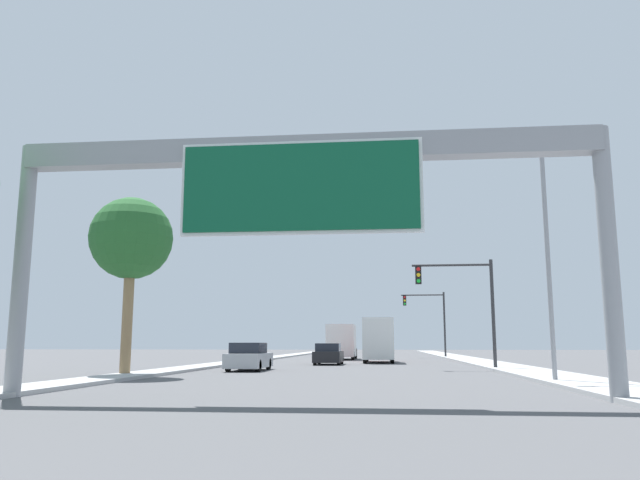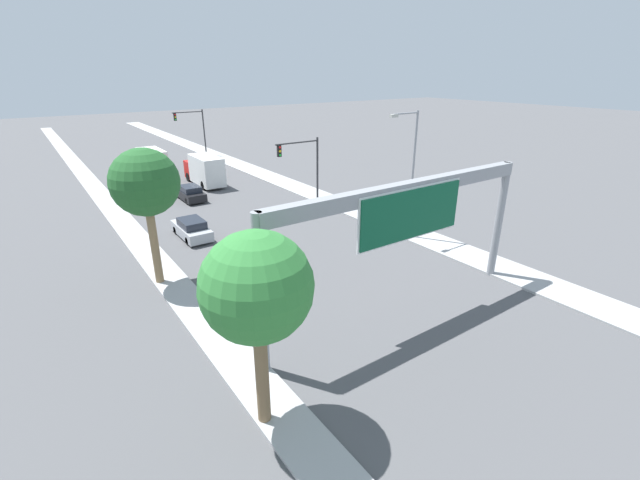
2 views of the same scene
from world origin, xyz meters
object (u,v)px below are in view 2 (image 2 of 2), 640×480
at_px(traffic_light_near_intersection, 305,160).
at_px(traffic_light_mid_block, 195,126).
at_px(sign_gantry, 408,210).
at_px(truck_box_primary, 205,170).
at_px(car_near_right, 192,229).
at_px(car_near_center, 190,193).
at_px(truck_box_secondary, 151,161).
at_px(palm_tree_foreground, 257,289).
at_px(palm_tree_background, 145,184).
at_px(street_lamp_right, 410,167).

xyz_separation_m(traffic_light_near_intersection, traffic_light_mid_block, (0.10, 30.00, 0.31)).
relative_size(sign_gantry, truck_box_primary, 2.31).
distance_m(car_near_right, car_near_center, 10.86).
xyz_separation_m(truck_box_secondary, traffic_light_near_intersection, (8.78, -21.90, 2.67)).
bearing_deg(car_near_right, traffic_light_near_intersection, 11.52).
relative_size(palm_tree_foreground, palm_tree_background, 0.91).
bearing_deg(street_lamp_right, palm_tree_foreground, -150.05).
bearing_deg(truck_box_secondary, traffic_light_near_intersection, -68.15).
xyz_separation_m(car_near_right, palm_tree_background, (-4.35, -6.50, 5.61)).
bearing_deg(traffic_light_mid_block, sign_gantry, -98.10).
xyz_separation_m(traffic_light_mid_block, palm_tree_background, (-16.74, -39.01, 1.73)).
bearing_deg(palm_tree_background, car_near_center, 64.93).
bearing_deg(palm_tree_background, truck_box_secondary, 75.74).
distance_m(truck_box_secondary, traffic_light_mid_block, 12.39).
bearing_deg(street_lamp_right, traffic_light_mid_block, 91.57).
relative_size(sign_gantry, palm_tree_background, 2.02).
distance_m(traffic_light_near_intersection, traffic_light_mid_block, 30.00).
height_order(truck_box_primary, truck_box_secondary, truck_box_primary).
bearing_deg(car_near_right, car_near_center, 71.21).
relative_size(car_near_center, traffic_light_near_intersection, 0.70).
distance_m(traffic_light_near_intersection, street_lamp_right, 12.45).
height_order(traffic_light_near_intersection, traffic_light_mid_block, traffic_light_mid_block).
bearing_deg(street_lamp_right, truck_box_secondary, 106.36).
xyz_separation_m(traffic_light_mid_block, street_lamp_right, (1.16, -42.31, 1.04)).
bearing_deg(palm_tree_background, street_lamp_right, -10.46).
bearing_deg(traffic_light_mid_block, car_near_center, -111.79).
bearing_deg(car_near_right, sign_gantry, -73.38).
bearing_deg(palm_tree_foreground, sign_gantry, 14.80).
height_order(car_near_center, palm_tree_background, palm_tree_background).
bearing_deg(car_near_right, street_lamp_right, -35.91).
distance_m(truck_box_secondary, palm_tree_foreground, 45.41).
distance_m(car_near_right, truck_box_primary, 16.82).
relative_size(truck_box_secondary, traffic_light_near_intersection, 1.18).
xyz_separation_m(palm_tree_foreground, palm_tree_background, (0.02, 13.63, 0.68)).
distance_m(sign_gantry, street_lamp_right, 11.38).
distance_m(car_near_right, traffic_light_near_intersection, 13.03).
distance_m(car_near_center, street_lamp_right, 23.00).
height_order(sign_gantry, car_near_right, sign_gantry).
xyz_separation_m(car_near_right, street_lamp_right, (13.54, -9.81, 4.92)).
bearing_deg(traffic_light_near_intersection, car_near_center, 138.45).
xyz_separation_m(traffic_light_near_intersection, palm_tree_foreground, (-16.65, -22.64, 1.35)).
relative_size(truck_box_secondary, palm_tree_background, 0.90).
bearing_deg(truck_box_secondary, palm_tree_foreground, -100.03).
bearing_deg(truck_box_secondary, palm_tree_background, -104.26).
xyz_separation_m(car_near_center, truck_box_primary, (3.50, 4.98, 1.01)).
height_order(sign_gantry, street_lamp_right, street_lamp_right).
bearing_deg(truck_box_primary, palm_tree_background, -117.55).
relative_size(car_near_center, truck_box_primary, 0.61).
height_order(car_near_right, truck_box_primary, truck_box_primary).
xyz_separation_m(sign_gantry, car_near_center, (-1.75, 27.88, -5.18)).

